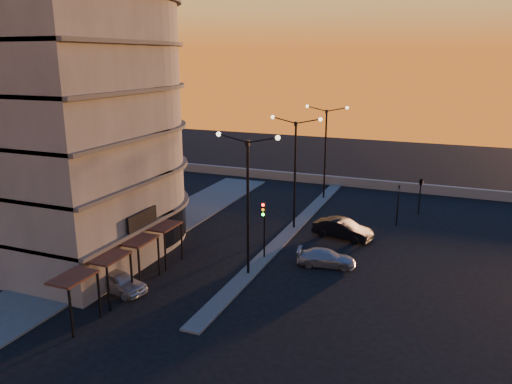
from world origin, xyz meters
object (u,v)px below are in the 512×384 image
at_px(streetlamp_mid, 295,164).
at_px(car_sedan, 342,229).
at_px(car_wagon, 326,258).
at_px(traffic_light_main, 264,221).
at_px(car_hatchback, 118,281).

height_order(streetlamp_mid, car_sedan, streetlamp_mid).
relative_size(streetlamp_mid, car_wagon, 2.35).
distance_m(streetlamp_mid, car_sedan, 6.53).
bearing_deg(car_sedan, traffic_light_main, 157.27).
distance_m(streetlamp_mid, car_wagon, 9.47).
relative_size(car_hatchback, car_sedan, 0.84).
distance_m(traffic_light_main, car_wagon, 5.08).
bearing_deg(car_hatchback, car_sedan, -26.66).
xyz_separation_m(streetlamp_mid, traffic_light_main, (0.00, -7.13, -2.70)).
xyz_separation_m(traffic_light_main, car_wagon, (4.50, 0.47, -2.30)).
xyz_separation_m(car_hatchback, car_wagon, (11.00, 8.68, -0.09)).
bearing_deg(car_sedan, car_hatchback, 155.08).
height_order(traffic_light_main, car_hatchback, traffic_light_main).
bearing_deg(car_wagon, traffic_light_main, 86.05).
relative_size(streetlamp_mid, traffic_light_main, 2.24).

